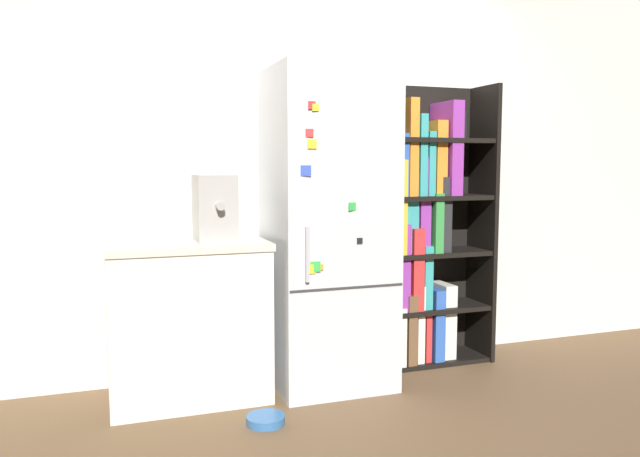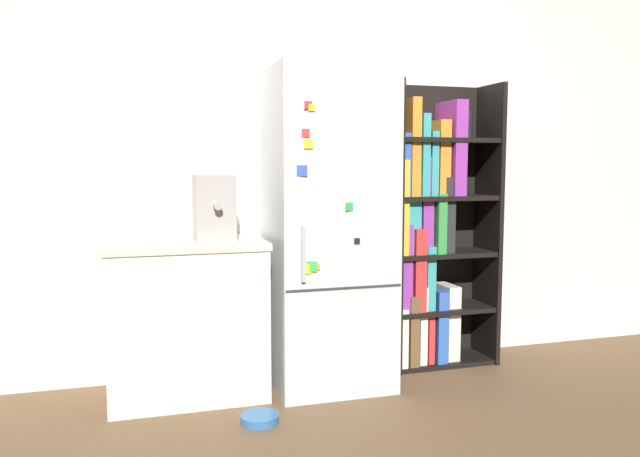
% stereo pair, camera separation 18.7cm
% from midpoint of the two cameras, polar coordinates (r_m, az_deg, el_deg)
% --- Properties ---
extents(ground_plane, '(16.00, 16.00, 0.00)m').
position_cam_midpoint_polar(ground_plane, '(3.84, 2.64, -14.40)').
color(ground_plane, brown).
extents(wall_back, '(8.00, 0.05, 2.60)m').
position_cam_midpoint_polar(wall_back, '(4.06, 0.49, 5.43)').
color(wall_back, silver).
rests_on(wall_back, ground_plane).
extents(refrigerator, '(0.69, 0.68, 1.89)m').
position_cam_midpoint_polar(refrigerator, '(3.74, 2.09, -0.03)').
color(refrigerator, silver).
rests_on(refrigerator, ground_plane).
extents(bookshelf, '(0.74, 0.36, 1.86)m').
position_cam_midpoint_polar(bookshelf, '(4.20, 11.04, -0.43)').
color(bookshelf, black).
rests_on(bookshelf, ground_plane).
extents(kitchen_counter, '(0.89, 0.60, 0.90)m').
position_cam_midpoint_polar(kitchen_counter, '(3.68, -10.69, -8.03)').
color(kitchen_counter, silver).
rests_on(kitchen_counter, ground_plane).
extents(espresso_machine, '(0.22, 0.33, 0.37)m').
position_cam_midpoint_polar(espresso_machine, '(3.58, -8.22, 1.92)').
color(espresso_machine, '#A5A39E').
rests_on(espresso_machine, kitchen_counter).
extents(pet_bowl, '(0.20, 0.20, 0.05)m').
position_cam_midpoint_polar(pet_bowl, '(3.37, -3.89, -16.90)').
color(pet_bowl, '#3366A5').
rests_on(pet_bowl, ground_plane).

